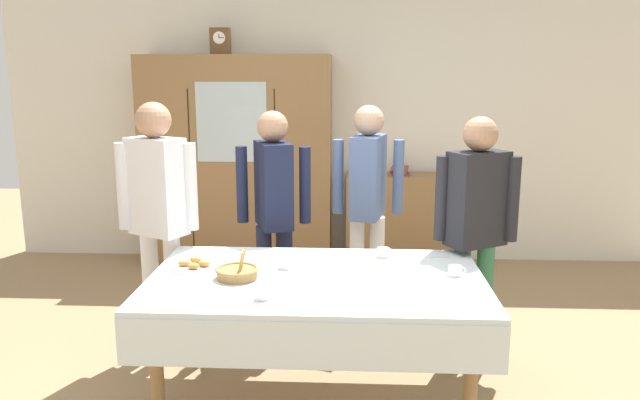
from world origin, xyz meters
name	(u,v)px	position (x,y,z in m)	size (l,w,h in m)	color
ground_plane	(318,383)	(0.00, 0.00, 0.00)	(12.00, 12.00, 0.00)	#997A56
back_wall	(333,124)	(0.00, 2.65, 1.35)	(6.40, 0.10, 2.70)	silver
dining_table	(316,294)	(0.00, -0.24, 0.66)	(1.85, 1.12, 0.75)	olive
wall_cabinet	(237,162)	(-0.90, 2.35, 1.00)	(1.79, 0.46, 2.01)	olive
mantel_clock	(220,41)	(-1.03, 2.35, 2.13)	(0.18, 0.11, 0.24)	brown
bookshelf_low	(398,220)	(0.65, 2.41, 0.44)	(1.01, 0.35, 0.89)	olive
book_stack	(400,171)	(0.65, 2.41, 0.93)	(0.19, 0.24, 0.07)	#99332D
tea_cup_far_left	(263,295)	(-0.24, -0.57, 0.78)	(0.13, 0.13, 0.06)	white
tea_cup_mid_right	(455,272)	(0.77, -0.17, 0.78)	(0.13, 0.13, 0.06)	white
tea_cup_mid_left	(384,254)	(0.39, 0.17, 0.78)	(0.13, 0.13, 0.06)	white
tea_cup_far_right	(286,265)	(-0.18, -0.09, 0.78)	(0.13, 0.13, 0.06)	white
bread_basket	(237,272)	(-0.43, -0.25, 0.79)	(0.24, 0.24, 0.16)	#9E7542
pastry_plate	(195,265)	(-0.71, -0.08, 0.77)	(0.28, 0.28, 0.05)	white
spoon_mid_right	(386,273)	(0.39, -0.13, 0.76)	(0.12, 0.02, 0.01)	silver
spoon_back_edge	(443,257)	(0.75, 0.19, 0.76)	(0.12, 0.02, 0.01)	silver
person_near_right_end	(476,217)	(0.97, 0.36, 0.97)	(0.52, 0.35, 1.60)	#33704C
person_by_cabinet	(274,201)	(-0.35, 0.75, 0.97)	(0.52, 0.41, 1.60)	#191E38
person_behind_table_left	(368,193)	(0.31, 1.02, 0.99)	(0.52, 0.40, 1.63)	silver
person_beside_shelf	(158,204)	(-1.05, 0.38, 1.03)	(0.52, 0.35, 1.68)	silver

